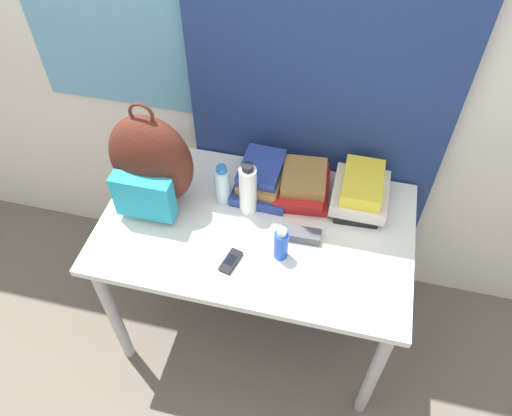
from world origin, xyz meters
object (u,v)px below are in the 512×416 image
at_px(backpack, 151,164).
at_px(book_stack_left, 263,177).
at_px(sunscreen_bottle, 281,244).
at_px(book_stack_right, 360,191).
at_px(book_stack_center, 303,184).
at_px(water_bottle, 223,185).
at_px(cell_phone, 231,261).
at_px(sports_bottle, 248,190).
at_px(sunglasses_case, 301,235).

height_order(backpack, book_stack_left, backpack).
bearing_deg(sunscreen_bottle, book_stack_right, 52.36).
height_order(book_stack_center, water_bottle, water_bottle).
bearing_deg(book_stack_left, book_stack_right, 0.11).
xyz_separation_m(book_stack_center, cell_phone, (-0.19, -0.40, -0.04)).
relative_size(backpack, book_stack_left, 1.72).
bearing_deg(book_stack_right, water_bottle, -167.86).
height_order(sports_bottle, sunglasses_case, sports_bottle).
xyz_separation_m(book_stack_right, water_bottle, (-0.52, -0.11, 0.02)).
xyz_separation_m(backpack, cell_phone, (0.36, -0.23, -0.19)).
distance_m(sports_bottle, sunscreen_bottle, 0.25).
bearing_deg(book_stack_right, sunscreen_bottle, -127.64).
relative_size(sunscreen_bottle, sunglasses_case, 0.96).
relative_size(backpack, sunscreen_bottle, 3.21).
bearing_deg(water_bottle, sunglasses_case, -18.93).
relative_size(backpack, book_stack_right, 1.80).
bearing_deg(water_bottle, sports_bottle, -13.50).
xyz_separation_m(water_bottle, sunscreen_bottle, (0.27, -0.21, -0.02)).
relative_size(book_stack_left, sports_bottle, 1.12).
bearing_deg(backpack, book_stack_right, 12.33).
distance_m(sports_bottle, sunglasses_case, 0.26).
bearing_deg(book_stack_center, book_stack_right, -1.15).
height_order(backpack, sports_bottle, backpack).
relative_size(water_bottle, sunscreen_bottle, 1.27).
bearing_deg(cell_phone, book_stack_center, 64.84).
relative_size(sports_bottle, cell_phone, 2.17).
height_order(book_stack_left, cell_phone, book_stack_left).
distance_m(book_stack_right, sports_bottle, 0.44).
height_order(book_stack_center, sunglasses_case, book_stack_center).
xyz_separation_m(book_stack_center, book_stack_right, (0.23, -0.00, 0.02)).
bearing_deg(backpack, book_stack_left, 23.35).
height_order(book_stack_right, sunscreen_bottle, sunscreen_bottle).
bearing_deg(book_stack_left, sunscreen_bottle, -66.82).
xyz_separation_m(backpack, sunscreen_bottle, (0.53, -0.15, -0.13)).
distance_m(book_stack_center, sunglasses_case, 0.24).
height_order(book_stack_left, sunglasses_case, book_stack_left).
distance_m(sports_bottle, cell_phone, 0.28).
bearing_deg(sunscreen_bottle, book_stack_left, 113.18).
distance_m(book_stack_center, cell_phone, 0.44).
xyz_separation_m(sunscreen_bottle, sunglasses_case, (0.06, 0.10, -0.05)).
bearing_deg(book_stack_center, cell_phone, -115.16).
height_order(book_stack_center, book_stack_right, book_stack_right).
height_order(book_stack_left, sunscreen_bottle, sunscreen_bottle).
bearing_deg(backpack, sports_bottle, 5.00).
relative_size(book_stack_right, cell_phone, 2.32).
bearing_deg(book_stack_right, book_stack_left, -179.89).
bearing_deg(sports_bottle, book_stack_right, 18.44).
xyz_separation_m(backpack, book_stack_center, (0.55, 0.17, -0.15)).
bearing_deg(book_stack_center, water_bottle, -158.44).
relative_size(water_bottle, cell_phone, 1.66).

